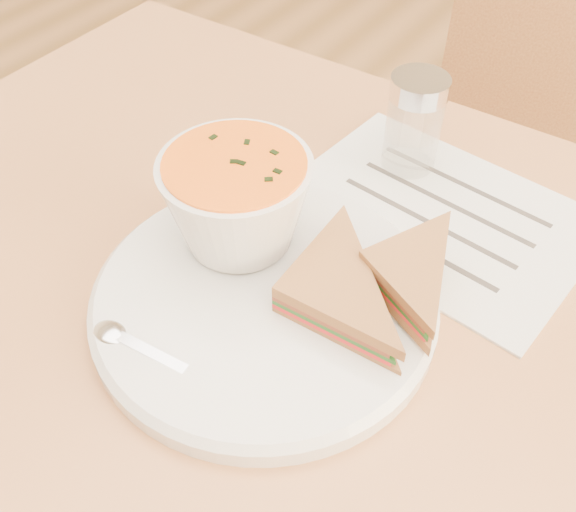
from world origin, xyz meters
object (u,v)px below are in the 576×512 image
Objects in this scene: dining_table at (298,489)px; chair_far at (530,268)px; soup_bowl at (238,206)px; plate at (265,300)px; condiment_shaker at (414,124)px.

chair_far is (0.12, 0.48, 0.06)m from dining_table.
dining_table is at bearing -8.56° from soup_bowl.
chair_far is 3.03× the size of plate.
chair_far reaches higher than plate.
plate is at bearing -92.85° from condiment_shaker.
chair_far is at bearing 67.58° from soup_bowl.
plate is 2.25× the size of soup_bowl.
dining_table is 7.89× the size of soup_bowl.
chair_far is 0.47m from condiment_shaker.
chair_far is at bearing 64.21° from condiment_shaker.
plate is 2.79× the size of condiment_shaker.
chair_far is 6.83× the size of soup_bowl.
condiment_shaker is at bearing 44.94° from chair_far.
soup_bowl is at bearing 171.44° from dining_table.
dining_table is 3.50× the size of plate.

